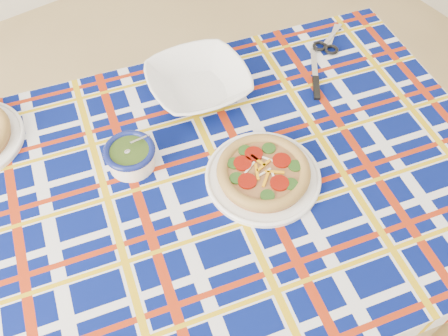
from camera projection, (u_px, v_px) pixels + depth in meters
floor at (205, 334)px, 1.64m from camera, size 4.00×4.00×0.00m
dining_table at (198, 204)px, 1.22m from camera, size 1.63×1.24×0.68m
tablecloth at (198, 199)px, 1.20m from camera, size 1.67×1.28×0.10m
main_focaccia_plate at (263, 172)px, 1.16m from camera, size 0.32×0.32×0.05m
pesto_bowl at (130, 155)px, 1.18m from camera, size 0.16×0.16×0.07m
serving_bowl at (198, 83)px, 1.33m from camera, size 0.31×0.31×0.07m
table_knife at (314, 64)px, 1.41m from camera, size 0.15×0.18×0.01m
kitchen_scissors at (333, 35)px, 1.49m from camera, size 0.19×0.15×0.01m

